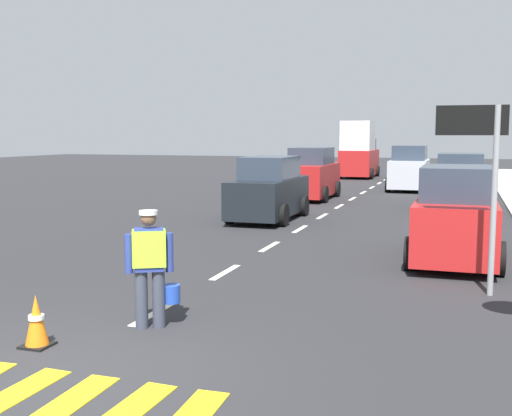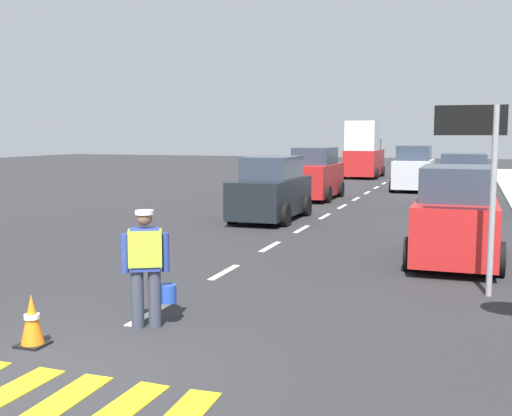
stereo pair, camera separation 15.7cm
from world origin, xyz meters
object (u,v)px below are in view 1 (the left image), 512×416
lane_direction_sign (481,153)px  car_outgoing_far (410,170)px  traffic_cone_near (36,321)px  car_oncoming_second (311,175)px  road_worker (151,263)px  car_parked_far (460,184)px  car_oncoming_lead (269,191)px  delivery_truck (359,152)px  car_parked_curbside (456,218)px

lane_direction_sign → car_outgoing_far: lane_direction_sign is taller
traffic_cone_near → car_oncoming_second: (-0.94, 19.25, 0.67)m
road_worker → car_parked_far: bearing=75.8°
car_outgoing_far → car_oncoming_second: size_ratio=0.94×
lane_direction_sign → car_oncoming_lead: size_ratio=0.78×
delivery_truck → car_oncoming_second: size_ratio=1.09×
traffic_cone_near → car_oncoming_second: bearing=92.8°
road_worker → car_oncoming_lead: size_ratio=0.41×
delivery_truck → car_oncoming_lead: 20.56m
car_parked_curbside → car_outgoing_far: car_outgoing_far is taller
road_worker → car_oncoming_second: bearing=96.2°
road_worker → delivery_truck: size_ratio=0.36×
traffic_cone_near → delivery_truck: 33.08m
traffic_cone_near → car_parked_curbside: car_parked_curbside is taller
car_oncoming_second → delivery_truck: bearing=90.7°
car_parked_far → road_worker: bearing=-104.2°
road_worker → car_parked_curbside: size_ratio=0.43×
traffic_cone_near → car_oncoming_lead: bearing=93.3°
lane_direction_sign → car_outgoing_far: size_ratio=0.81×
delivery_truck → car_parked_curbside: (6.12, -25.65, -0.66)m
road_worker → car_outgoing_far: (1.65, 23.54, 0.08)m
car_parked_curbside → car_parked_far: car_parked_curbside is taller
delivery_truck → car_parked_far: size_ratio=1.20×
traffic_cone_near → car_outgoing_far: (2.68, 24.73, 0.68)m
traffic_cone_near → car_oncoming_second: car_oncoming_second is taller
car_oncoming_lead → car_outgoing_far: bearing=74.5°
lane_direction_sign → car_parked_curbside: lane_direction_sign is taller
lane_direction_sign → car_oncoming_second: lane_direction_sign is taller
delivery_truck → road_worker: bearing=-86.2°
delivery_truck → car_outgoing_far: 9.15m
traffic_cone_near → car_oncoming_second: 19.29m
car_oncoming_second → car_parked_curbside: bearing=-63.3°
car_oncoming_lead → car_oncoming_second: size_ratio=0.98×
lane_direction_sign → car_parked_curbside: bearing=97.7°
car_parked_curbside → car_outgoing_far: bearing=97.7°
delivery_truck → car_parked_far: (6.15, -15.89, -0.66)m
lane_direction_sign → car_oncoming_lead: (-6.12, 7.89, -1.47)m
car_oncoming_lead → delivery_truck: bearing=91.1°
lane_direction_sign → delivery_truck: (-6.50, 28.44, -0.80)m
car_parked_curbside → car_oncoming_lead: (-5.74, 5.11, -0.01)m
lane_direction_sign → delivery_truck: delivery_truck is taller
car_parked_curbside → car_parked_far: size_ratio=1.02×
car_outgoing_far → car_oncoming_lead: (-3.40, -12.24, -0.08)m
lane_direction_sign → car_oncoming_second: 16.03m
car_parked_far → car_oncoming_lead: size_ratio=0.93×
road_worker → car_parked_far: (4.02, 15.95, 0.02)m
road_worker → traffic_cone_near: road_worker is taller
traffic_cone_near → car_outgoing_far: 24.88m
traffic_cone_near → delivery_truck: delivery_truck is taller
lane_direction_sign → car_parked_far: (-0.35, 12.55, -1.46)m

